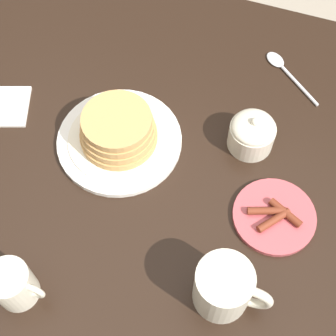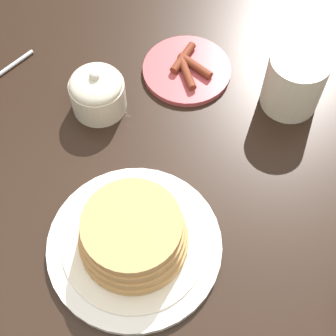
{
  "view_description": "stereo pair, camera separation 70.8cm",
  "coord_description": "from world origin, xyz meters",
  "px_view_note": "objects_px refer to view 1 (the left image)",
  "views": [
    {
      "loc": [
        0.33,
        -0.5,
        1.62
      ],
      "look_at": [
        0.17,
        -0.05,
        0.78
      ],
      "focal_mm": 55.0,
      "sensor_mm": 36.0,
      "label": 1
    },
    {
      "loc": [
        -0.21,
        -0.07,
        1.45
      ],
      "look_at": [
        0.17,
        -0.05,
        0.78
      ],
      "focal_mm": 55.0,
      "sensor_mm": 36.0,
      "label": 2
    }
  ],
  "objects_px": {
    "side_plate_bacon": "(274,216)",
    "creamer_pitcher": "(13,284)",
    "pancake_plate": "(118,133)",
    "spoon": "(283,68)",
    "coffee_mug": "(225,288)",
    "sugar_bowl": "(252,133)"
  },
  "relations": [
    {
      "from": "creamer_pitcher",
      "to": "sugar_bowl",
      "type": "distance_m",
      "value": 0.51
    },
    {
      "from": "pancake_plate",
      "to": "creamer_pitcher",
      "type": "relative_size",
      "value": 2.25
    },
    {
      "from": "pancake_plate",
      "to": "side_plate_bacon",
      "type": "height_order",
      "value": "pancake_plate"
    },
    {
      "from": "side_plate_bacon",
      "to": "sugar_bowl",
      "type": "relative_size",
      "value": 1.71
    },
    {
      "from": "coffee_mug",
      "to": "spoon",
      "type": "height_order",
      "value": "coffee_mug"
    },
    {
      "from": "pancake_plate",
      "to": "side_plate_bacon",
      "type": "bearing_deg",
      "value": -10.17
    },
    {
      "from": "side_plate_bacon",
      "to": "coffee_mug",
      "type": "bearing_deg",
      "value": -105.83
    },
    {
      "from": "sugar_bowl",
      "to": "spoon",
      "type": "relative_size",
      "value": 0.63
    },
    {
      "from": "pancake_plate",
      "to": "coffee_mug",
      "type": "xyz_separation_m",
      "value": [
        0.28,
        -0.23,
        0.02
      ]
    },
    {
      "from": "side_plate_bacon",
      "to": "sugar_bowl",
      "type": "height_order",
      "value": "sugar_bowl"
    },
    {
      "from": "pancake_plate",
      "to": "spoon",
      "type": "bearing_deg",
      "value": 47.84
    },
    {
      "from": "side_plate_bacon",
      "to": "spoon",
      "type": "xyz_separation_m",
      "value": [
        -0.06,
        0.35,
        -0.0
      ]
    },
    {
      "from": "sugar_bowl",
      "to": "spoon",
      "type": "height_order",
      "value": "sugar_bowl"
    },
    {
      "from": "side_plate_bacon",
      "to": "creamer_pitcher",
      "type": "distance_m",
      "value": 0.47
    },
    {
      "from": "pancake_plate",
      "to": "coffee_mug",
      "type": "bearing_deg",
      "value": -39.57
    },
    {
      "from": "pancake_plate",
      "to": "spoon",
      "type": "distance_m",
      "value": 0.4
    },
    {
      "from": "pancake_plate",
      "to": "coffee_mug",
      "type": "height_order",
      "value": "coffee_mug"
    },
    {
      "from": "side_plate_bacon",
      "to": "coffee_mug",
      "type": "xyz_separation_m",
      "value": [
        -0.05,
        -0.17,
        0.05
      ]
    },
    {
      "from": "pancake_plate",
      "to": "spoon",
      "type": "xyz_separation_m",
      "value": [
        0.27,
        0.29,
        -0.03
      ]
    },
    {
      "from": "side_plate_bacon",
      "to": "pancake_plate",
      "type": "bearing_deg",
      "value": 169.83
    },
    {
      "from": "coffee_mug",
      "to": "sugar_bowl",
      "type": "height_order",
      "value": "coffee_mug"
    },
    {
      "from": "creamer_pitcher",
      "to": "sugar_bowl",
      "type": "height_order",
      "value": "creamer_pitcher"
    }
  ]
}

